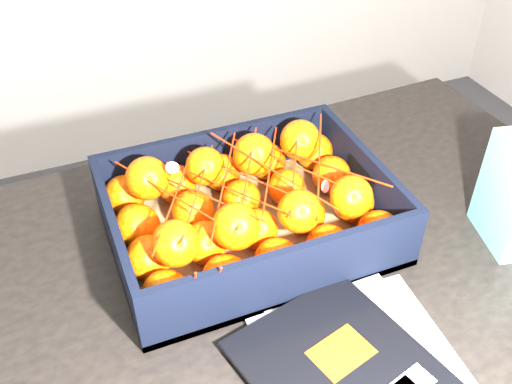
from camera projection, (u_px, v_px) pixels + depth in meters
name	position (u px, v px, depth m)	size (l,w,h in m)	color
room_shell	(415.00, 19.00, 0.35)	(3.54, 3.54, 2.50)	beige
table	(278.00, 321.00, 0.92)	(1.23, 0.85, 0.75)	black
magazine_stack	(367.00, 378.00, 0.72)	(0.29, 0.32, 0.02)	silver
produce_crate	(249.00, 220.00, 0.91)	(0.42, 0.31, 0.11)	olive
clementine_heap	(246.00, 206.00, 0.89)	(0.40, 0.30, 0.12)	#F95305
mesh_net	(246.00, 183.00, 0.85)	(0.35, 0.28, 0.10)	red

